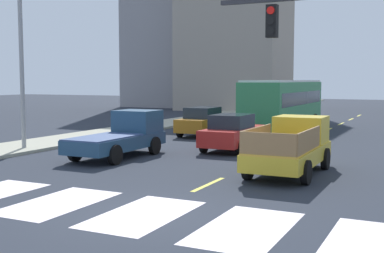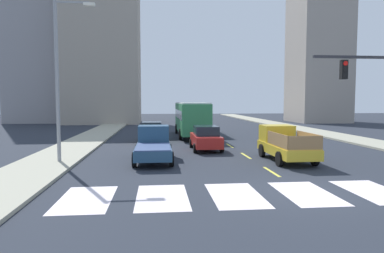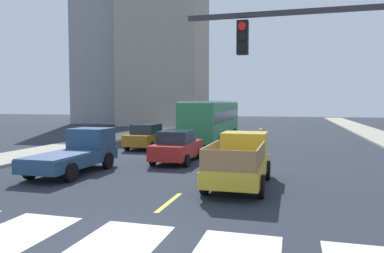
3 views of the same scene
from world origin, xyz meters
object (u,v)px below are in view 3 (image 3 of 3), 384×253
at_px(city_bus, 212,119).
at_px(sedan_near_right, 177,146).
at_px(pickup_stakebed, 240,161).
at_px(pickup_dark, 78,152).
at_px(sedan_near_left, 147,136).

relative_size(city_bus, sedan_near_right, 2.45).
height_order(pickup_stakebed, city_bus, city_bus).
bearing_deg(pickup_dark, city_bus, 75.13).
bearing_deg(sedan_near_right, pickup_dark, -134.50).
bearing_deg(pickup_stakebed, sedan_near_left, 130.31).
height_order(city_bus, sedan_near_right, city_bus).
distance_m(pickup_stakebed, sedan_near_right, 6.01).
bearing_deg(sedan_near_right, city_bus, 89.51).
distance_m(sedan_near_right, sedan_near_left, 6.45).
distance_m(pickup_dark, city_bus, 13.78).
height_order(city_bus, sedan_near_left, city_bus).
bearing_deg(city_bus, sedan_near_left, -131.45).
relative_size(city_bus, sedan_near_left, 2.45).
height_order(pickup_stakebed, sedan_near_left, pickup_stakebed).
relative_size(pickup_dark, sedan_near_left, 1.18).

